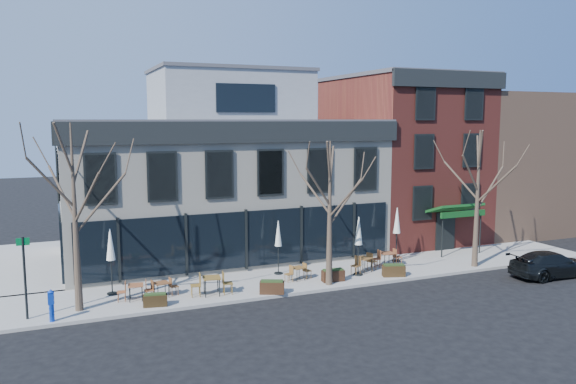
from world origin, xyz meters
name	(u,v)px	position (x,y,z in m)	size (l,w,h in m)	color
ground	(246,274)	(0.00, 0.00, 0.00)	(120.00, 120.00, 0.00)	black
sidewalk_front	(318,276)	(3.25, -2.15, 0.07)	(33.50, 4.70, 0.15)	gray
sidewalk_side	(20,266)	(-11.25, 6.00, 0.07)	(4.50, 12.00, 0.15)	gray
corner_building	(220,177)	(0.07, 5.07, 4.72)	(18.39, 10.39, 11.10)	silver
red_brick_building	(401,157)	(13.00, 4.98, 5.64)	(8.20, 11.78, 11.18)	maroon
bg_building	(502,161)	(23.00, 6.00, 5.00)	(12.00, 12.00, 10.00)	#8C664C
tree_corner	(75,215)	(-8.49, -3.20, 4.25)	(3.93, 3.98, 7.92)	#382B21
tree_mid	(330,211)	(3.01, -3.90, 3.79)	(3.50, 3.55, 7.04)	#382B21
tree_right	(478,197)	(12.01, -3.90, 4.02)	(3.72, 3.77, 7.48)	#382B21
sign_pole	(25,273)	(-10.50, -3.50, 2.07)	(0.50, 0.10, 3.40)	black
parked_sedan	(551,264)	(14.59, -6.71, 0.67)	(1.89, 4.65, 1.35)	black
call_box	(51,304)	(-9.57, -4.20, 0.85)	(0.26, 0.26, 1.33)	#0C32A7
cafe_set_0	(136,290)	(-6.09, -2.75, 0.60)	(1.69, 0.75, 0.87)	brown
cafe_set_1	(162,288)	(-4.95, -2.73, 0.58)	(1.62, 0.72, 0.83)	brown
cafe_set_2	(212,284)	(-2.76, -3.34, 0.69)	(2.02, 0.90, 1.04)	brown
cafe_set_3	(298,272)	(1.89, -2.65, 0.57)	(1.58, 0.73, 0.81)	brown
cafe_set_4	(364,263)	(5.71, -2.63, 0.64)	(1.85, 1.09, 0.96)	brown
cafe_set_5	(387,258)	(7.51, -2.05, 0.63)	(1.80, 0.77, 0.94)	brown
umbrella_0	(111,248)	(-6.99, -1.45, 2.33)	(0.49, 0.49, 3.09)	black
umbrella_2	(278,236)	(1.40, -1.19, 2.15)	(0.45, 0.45, 2.84)	black
umbrella_3	(359,234)	(5.15, -2.99, 2.32)	(0.49, 0.49, 3.08)	black
umbrella_4	(397,224)	(8.60, -1.30, 2.34)	(0.50, 0.50, 3.10)	black
planter_0	(155,300)	(-5.43, -3.91, 0.43)	(1.08, 0.60, 0.57)	black
planter_1	(272,287)	(-0.12, -4.20, 0.47)	(1.22, 0.88, 0.63)	#321D10
planter_2	(333,275)	(3.43, -3.50, 0.46)	(1.15, 0.53, 0.63)	black
planter_3	(394,270)	(6.74, -3.90, 0.47)	(1.23, 0.79, 0.64)	#322310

